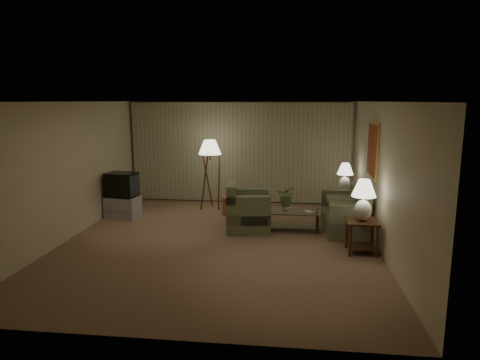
% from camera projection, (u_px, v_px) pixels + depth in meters
% --- Properties ---
extents(ground, '(7.00, 7.00, 0.00)m').
position_uv_depth(ground, '(219.00, 242.00, 8.35)').
color(ground, '#9C7856').
rests_on(ground, ground).
extents(room_shell, '(6.04, 7.02, 2.72)m').
position_uv_depth(room_shell, '(231.00, 145.00, 9.50)').
color(room_shell, beige).
rests_on(room_shell, ground).
extents(sofa, '(1.66, 0.90, 0.72)m').
position_uv_depth(sofa, '(344.00, 214.00, 9.04)').
color(sofa, '#6B7250').
rests_on(sofa, ground).
extents(armchair, '(1.17, 1.13, 0.80)m').
position_uv_depth(armchair, '(248.00, 211.00, 9.09)').
color(armchair, '#6B7250').
rests_on(armchair, ground).
extents(side_table_near, '(0.56, 0.56, 0.60)m').
position_uv_depth(side_table_near, '(362.00, 231.00, 7.70)').
color(side_table_near, '#351A0E').
rests_on(side_table_near, ground).
extents(side_table_far, '(0.48, 0.40, 0.60)m').
position_uv_depth(side_table_far, '(344.00, 199.00, 10.24)').
color(side_table_far, '#351A0E').
rests_on(side_table_far, ground).
extents(table_lamp_near, '(0.44, 0.44, 0.75)m').
position_uv_depth(table_lamp_near, '(364.00, 196.00, 7.58)').
color(table_lamp_near, white).
rests_on(table_lamp_near, side_table_near).
extents(table_lamp_far, '(0.39, 0.39, 0.67)m').
position_uv_depth(table_lamp_far, '(345.00, 174.00, 10.13)').
color(table_lamp_far, white).
rests_on(table_lamp_far, side_table_far).
extents(coffee_table, '(1.15, 0.62, 0.41)m').
position_uv_depth(coffee_table, '(293.00, 217.00, 9.08)').
color(coffee_table, silver).
rests_on(coffee_table, ground).
extents(tv_cabinet, '(0.92, 0.73, 0.50)m').
position_uv_depth(tv_cabinet, '(123.00, 207.00, 10.07)').
color(tv_cabinet, '#B3B3B5').
rests_on(tv_cabinet, ground).
extents(crt_tv, '(0.82, 0.69, 0.57)m').
position_uv_depth(crt_tv, '(122.00, 185.00, 9.97)').
color(crt_tv, black).
rests_on(crt_tv, tv_cabinet).
extents(floor_lamp, '(0.57, 0.57, 1.76)m').
position_uv_depth(floor_lamp, '(210.00, 173.00, 10.77)').
color(floor_lamp, '#351A0E').
rests_on(floor_lamp, ground).
extents(ottoman, '(0.80, 0.80, 0.44)m').
position_uv_depth(ottoman, '(236.00, 205.00, 10.36)').
color(ottoman, '#A25936').
rests_on(ottoman, ground).
extents(vase, '(0.15, 0.15, 0.15)m').
position_uv_depth(vase, '(287.00, 207.00, 9.06)').
color(vase, white).
rests_on(vase, coffee_table).
extents(flowers, '(0.46, 0.42, 0.44)m').
position_uv_depth(flowers, '(287.00, 194.00, 9.01)').
color(flowers, '#4C6F31').
rests_on(flowers, vase).
extents(book, '(0.25, 0.26, 0.02)m').
position_uv_depth(book, '(306.00, 212.00, 8.93)').
color(book, olive).
rests_on(book, coffee_table).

